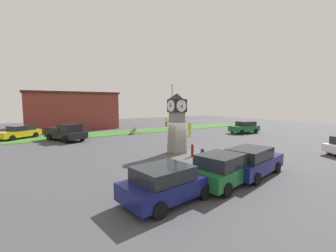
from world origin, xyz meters
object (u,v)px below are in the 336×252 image
at_px(bollard_near_tower, 192,150).
at_px(bench, 134,130).
at_px(clock_tower, 177,122).
at_px(car_near_tower, 222,169).
at_px(bollard_mid_row, 202,155).
at_px(car_by_building, 251,161).
at_px(car_end_of_row, 20,132).
at_px(street_lamp_near_road, 172,103).
at_px(car_navy_sedan, 167,183).
at_px(pedestrian_near_bench, 166,121).
at_px(pickup_truck, 66,132).
at_px(car_silver_hatch, 244,127).
at_px(pedestrian_crossing_lot, 190,128).

height_order(bollard_near_tower, bench, bollard_near_tower).
distance_m(clock_tower, car_near_tower, 7.85).
xyz_separation_m(bollard_near_tower, bollard_mid_row, (-0.27, -1.42, -0.04)).
relative_size(car_by_building, car_end_of_row, 1.04).
xyz_separation_m(car_near_tower, bench, (4.54, 19.79, -0.28)).
bearing_deg(car_by_building, bench, 84.19).
height_order(bollard_near_tower, street_lamp_near_road, street_lamp_near_road).
height_order(car_by_building, car_end_of_row, car_by_building).
relative_size(bollard_mid_row, car_by_building, 0.18).
relative_size(bollard_mid_row, street_lamp_near_road, 0.13).
bearing_deg(car_by_building, car_navy_sedan, -178.34).
height_order(bollard_mid_row, pedestrian_near_bench, pedestrian_near_bench).
relative_size(bollard_mid_row, pedestrian_near_bench, 0.56).
height_order(clock_tower, pickup_truck, clock_tower).
bearing_deg(pickup_truck, bollard_mid_row, -66.59).
bearing_deg(bench, car_near_tower, -102.92).
bearing_deg(bench, car_end_of_row, 164.36).
distance_m(clock_tower, bench, 12.87).
xyz_separation_m(car_near_tower, car_end_of_row, (-8.17, 23.35, -0.03)).
xyz_separation_m(pickup_truck, bench, (8.55, 0.93, -0.40)).
bearing_deg(car_navy_sedan, bollard_mid_row, 35.50).
distance_m(bollard_mid_row, car_near_tower, 4.73).
bearing_deg(car_silver_hatch, bench, 149.02).
relative_size(clock_tower, pedestrian_near_bench, 3.04).
relative_size(car_silver_hatch, bench, 2.67).
distance_m(car_by_building, street_lamp_near_road, 25.34).
relative_size(pedestrian_crossing_lot, street_lamp_near_road, 0.24).
xyz_separation_m(car_silver_hatch, pedestrian_crossing_lot, (-8.03, 1.99, 0.17)).
bearing_deg(bollard_near_tower, pickup_truck, 116.53).
xyz_separation_m(pedestrian_crossing_lot, street_lamp_near_road, (3.60, 8.99, 3.08)).
bearing_deg(car_near_tower, bollard_mid_row, 59.40).
distance_m(car_near_tower, pedestrian_near_bench, 28.47).
bearing_deg(pedestrian_crossing_lot, bollard_near_tower, -128.20).
xyz_separation_m(bollard_mid_row, pickup_truck, (-6.41, 14.81, 0.48)).
relative_size(clock_tower, pedestrian_crossing_lot, 2.84).
relative_size(car_navy_sedan, bench, 2.62).
bearing_deg(car_by_building, car_near_tower, -175.94).
bearing_deg(bollard_near_tower, bench, 82.56).
relative_size(car_navy_sedan, pedestrian_crossing_lot, 2.45).
distance_m(pickup_truck, street_lamp_near_road, 17.80).
height_order(pedestrian_near_bench, street_lamp_near_road, street_lamp_near_road).
distance_m(bollard_near_tower, pedestrian_near_bench, 22.38).
bearing_deg(clock_tower, pedestrian_near_bench, 58.99).
bearing_deg(car_silver_hatch, car_end_of_row, 156.19).
height_order(car_near_tower, pickup_truck, pickup_truck).
bearing_deg(bench, street_lamp_near_road, 20.92).
relative_size(car_navy_sedan, car_by_building, 0.86).
height_order(bollard_near_tower, pedestrian_crossing_lot, pedestrian_crossing_lot).
relative_size(bench, street_lamp_near_road, 0.22).
bearing_deg(pickup_truck, car_silver_hatch, -17.63).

